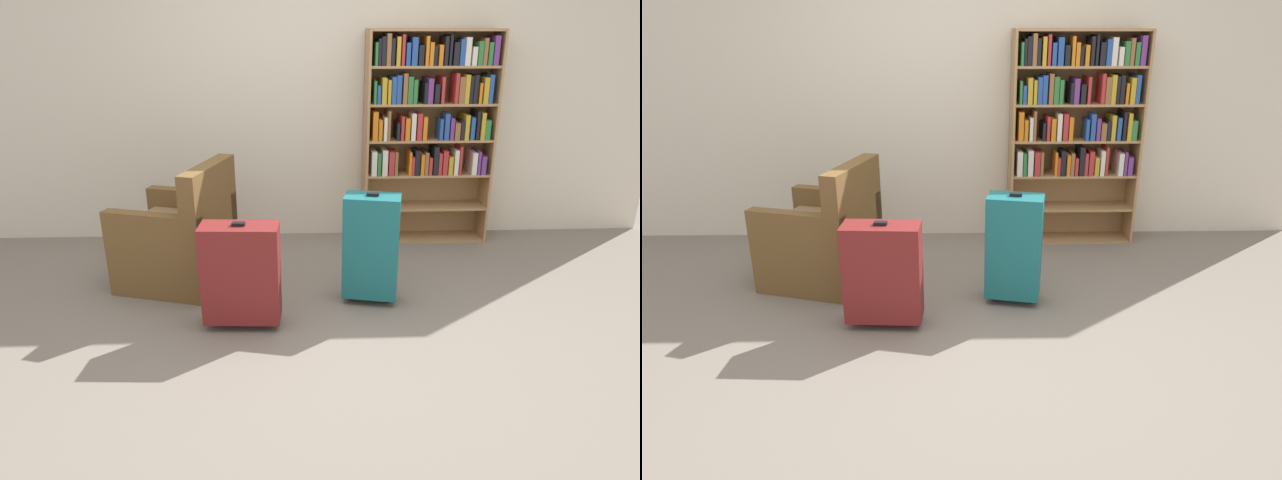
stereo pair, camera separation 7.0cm
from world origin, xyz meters
The scene contains 7 objects.
ground_plane centered at (0.00, 0.00, 0.00)m, with size 10.34×10.34×0.00m, color slate.
back_wall centered at (0.00, 1.96, 1.30)m, with size 5.91×0.10×2.60m, color beige.
bookshelf centered at (0.89, 1.75, 1.04)m, with size 1.08×0.29×1.77m.
armchair centered at (-1.07, 0.94, 0.32)m, with size 0.87×0.87×0.90m.
mug centered at (-0.55, 0.74, 0.05)m, with size 0.12×0.08×0.10m.
suitcase_teal centered at (0.27, 0.56, 0.40)m, with size 0.40×0.29×0.78m.
suitcase_dark_red centered at (-0.58, 0.25, 0.36)m, with size 0.49×0.25×0.69m.
Camera 2 is at (-0.16, -2.90, 1.79)m, focal length 31.31 mm.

